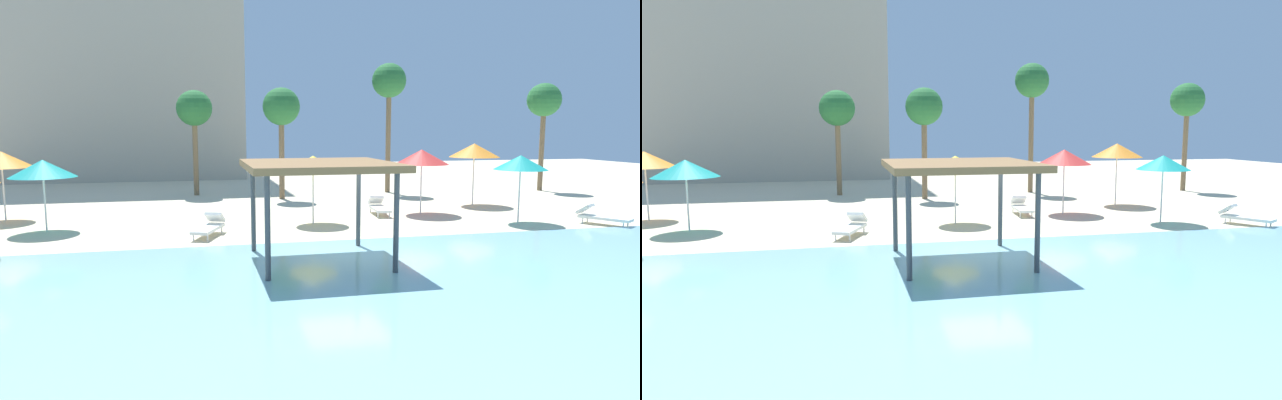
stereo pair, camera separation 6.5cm
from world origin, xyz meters
The scene contains 17 objects.
ground_plane centered at (0.00, 0.00, 0.00)m, with size 80.00×80.00×0.00m, color beige.
lagoon_water centered at (0.00, -5.25, 0.02)m, with size 44.00×13.50×0.04m, color #8CC6CC.
shade_pavilion centered at (-1.04, -1.02, 2.56)m, with size 3.92×3.92×2.74m.
beach_umbrella_orange_0 centered at (8.58, 8.18, 2.59)m, with size 2.34×2.34×2.91m.
beach_umbrella_red_1 centered at (5.11, 6.31, 2.42)m, with size 2.29×2.29×2.73m.
beach_umbrella_teal_3 centered at (7.91, 3.39, 2.32)m, with size 2.02×2.02×2.60m.
beach_umbrella_orange_4 centered at (-11.64, 8.26, 2.42)m, with size 2.31×2.31×2.74m.
beach_umbrella_teal_5 centered at (-9.47, 5.48, 2.23)m, with size 2.24×2.24×2.54m.
beach_umbrella_yellow_7 centered at (0.10, 4.99, 2.32)m, with size 1.96×1.96×2.59m.
lounge_chair_0 centered at (-3.85, 3.38, 0.33)m, with size 1.24×1.99×0.74m.
lounge_chair_1 centered at (10.66, 2.23, 0.33)m, with size 1.47×1.94×0.74m.
lounge_chair_2 centered at (3.27, 6.43, 0.33)m, with size 0.80×1.95×0.74m.
palm_tree_0 centered at (0.06, 12.35, 4.59)m, with size 1.90×1.90×5.66m.
palm_tree_1 centered at (15.34, 12.70, 5.08)m, with size 1.90×1.90×6.18m.
palm_tree_2 centered at (6.36, 13.87, 6.03)m, with size 1.90×1.90×7.19m.
palm_tree_3 centered at (-4.23, 14.90, 4.56)m, with size 1.90×1.90×5.63m.
hotel_block_0 centered at (-9.52, 28.78, 10.92)m, with size 17.58×11.03×21.84m, color #B2A893.
Camera 1 is at (-4.26, -15.15, 3.66)m, focal length 30.46 mm.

